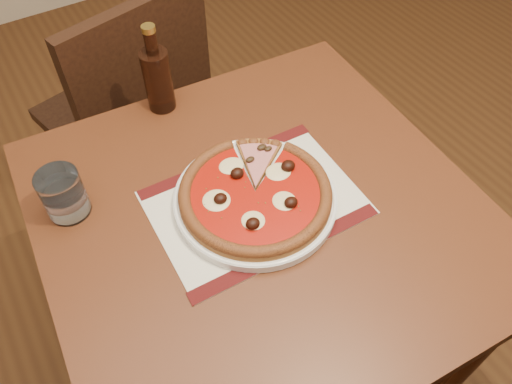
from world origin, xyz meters
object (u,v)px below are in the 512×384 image
Objects in this scene: chair_far at (133,108)px; water_glass at (63,194)px; bottle at (158,77)px; table at (261,239)px; pizza at (255,193)px; plate at (255,199)px.

water_glass is at bearing 46.72° from chair_far.
bottle reaches higher than water_glass.
bottle is at bearing 33.21° from water_glass.
bottle reaches higher than table.
table is 0.13m from pizza.
chair_far reaches higher than water_glass.
plate is at bearing 78.33° from chair_far.
water_glass is (-0.31, 0.19, 0.15)m from table.
chair_far is at bearing 88.26° from bottle.
pizza is at bearing -124.69° from plate.
plate is 0.35m from bottle.
chair_far is 9.26× the size of water_glass.
water_glass is at bearing 151.23° from plate.
bottle is at bearing 95.39° from pizza.
table is 0.97× the size of chair_far.
pizza is (-0.00, -0.00, 0.02)m from plate.
plate is 0.02m from pizza.
pizza reaches higher than plate.
chair_far is 0.71m from plate.
plate is at bearing -28.77° from water_glass.
plate is (0.02, -0.66, 0.26)m from chair_far.
water_glass reaches higher than pizza.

